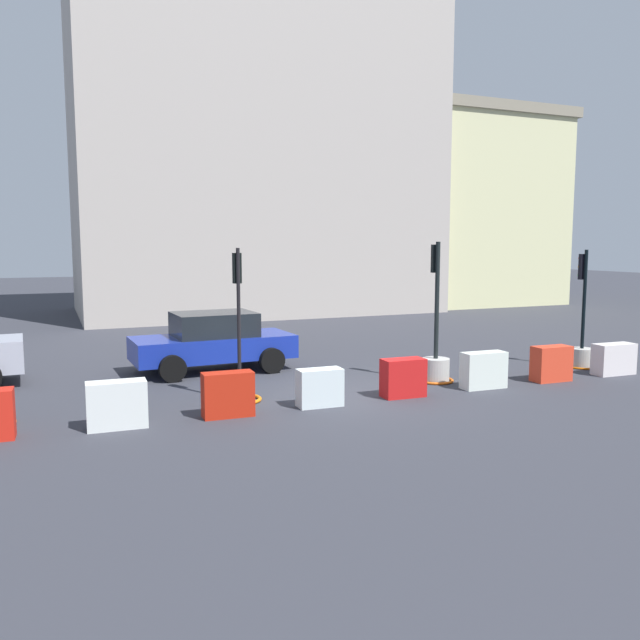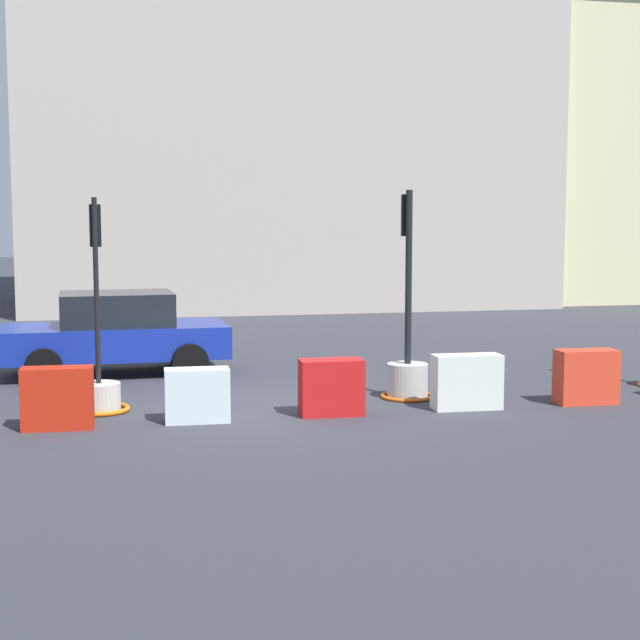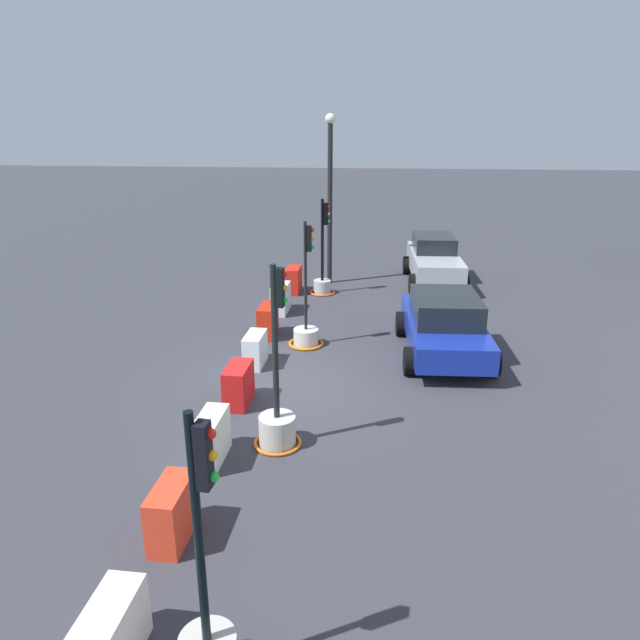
{
  "view_description": "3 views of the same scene",
  "coord_description": "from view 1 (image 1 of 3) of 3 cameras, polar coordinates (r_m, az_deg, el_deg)",
  "views": [
    {
      "loc": [
        -6.36,
        -13.34,
        3.48
      ],
      "look_at": [
        -0.67,
        0.11,
        1.75
      ],
      "focal_mm": 36.13,
      "sensor_mm": 36.0,
      "label": 1
    },
    {
      "loc": [
        -2.31,
        -15.2,
        3.11
      ],
      "look_at": [
        1.03,
        0.11,
        1.4
      ],
      "focal_mm": 53.92,
      "sensor_mm": 36.0,
      "label": 2
    },
    {
      "loc": [
        12.22,
        2.03,
        5.93
      ],
      "look_at": [
        0.01,
        0.88,
        1.63
      ],
      "focal_mm": 32.76,
      "sensor_mm": 36.0,
      "label": 3
    }
  ],
  "objects": [
    {
      "name": "traffic_light_2",
      "position": [
        16.6,
        10.2,
        -3.54
      ],
      "size": [
        0.92,
        0.92,
        3.54
      ],
      "color": "#B5B4AF",
      "rests_on": "ground_plane"
    },
    {
      "name": "construction_barrier_3",
      "position": [
        13.9,
        -0.02,
        -6.01
      ],
      "size": [
        0.98,
        0.47,
        0.82
      ],
      "color": "silver",
      "rests_on": "ground_plane"
    },
    {
      "name": "building_corner_block",
      "position": [
        39.03,
        10.73,
        9.67
      ],
      "size": [
        12.69,
        8.51,
        11.04
      ],
      "color": "beige",
      "rests_on": "ground_plane"
    },
    {
      "name": "ground_plane",
      "position": [
        15.19,
        2.49,
        -6.5
      ],
      "size": [
        120.0,
        120.0,
        0.0
      ],
      "primitive_type": "plane",
      "color": "#33343D"
    },
    {
      "name": "construction_barrier_4",
      "position": [
        14.87,
        7.38,
        -5.1
      ],
      "size": [
        1.0,
        0.51,
        0.88
      ],
      "color": "red",
      "rests_on": "ground_plane"
    },
    {
      "name": "construction_barrier_7",
      "position": [
        18.96,
        24.57,
        -3.16
      ],
      "size": [
        1.17,
        0.51,
        0.83
      ],
      "color": "silver",
      "rests_on": "ground_plane"
    },
    {
      "name": "traffic_light_3",
      "position": [
        19.71,
        22.16,
        -2.34
      ],
      "size": [
        0.92,
        0.92,
        3.32
      ],
      "color": "#B1B0AA",
      "rests_on": "ground_plane"
    },
    {
      "name": "car_blue_estate",
      "position": [
        17.93,
        -9.43,
        -1.86
      ],
      "size": [
        4.4,
        2.39,
        1.61
      ],
      "color": "navy",
      "rests_on": "ground_plane"
    },
    {
      "name": "construction_barrier_5",
      "position": [
        16.1,
        14.29,
        -4.33
      ],
      "size": [
        1.12,
        0.47,
        0.88
      ],
      "color": "silver",
      "rests_on": "ground_plane"
    },
    {
      "name": "construction_barrier_2",
      "position": [
        13.21,
        -8.16,
        -6.55
      ],
      "size": [
        1.04,
        0.45,
        0.91
      ],
      "color": "red",
      "rests_on": "ground_plane"
    },
    {
      "name": "construction_barrier_1",
      "position": [
        12.88,
        -17.55,
        -7.17
      ],
      "size": [
        1.12,
        0.5,
        0.9
      ],
      "color": "silver",
      "rests_on": "ground_plane"
    },
    {
      "name": "traffic_light_1",
      "position": [
        14.45,
        -7.13,
        -5.39
      ],
      "size": [
        0.97,
        0.97,
        3.39
      ],
      "color": "beige",
      "rests_on": "ground_plane"
    },
    {
      "name": "building_main_facade",
      "position": [
        34.44,
        -5.94,
        15.94
      ],
      "size": [
        18.23,
        10.15,
        17.94
      ],
      "color": "#B3A99F",
      "rests_on": "ground_plane"
    },
    {
      "name": "construction_barrier_6",
      "position": [
        17.43,
        19.8,
        -3.66
      ],
      "size": [
        1.01,
        0.49,
        0.9
      ],
      "color": "red",
      "rests_on": "ground_plane"
    }
  ]
}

